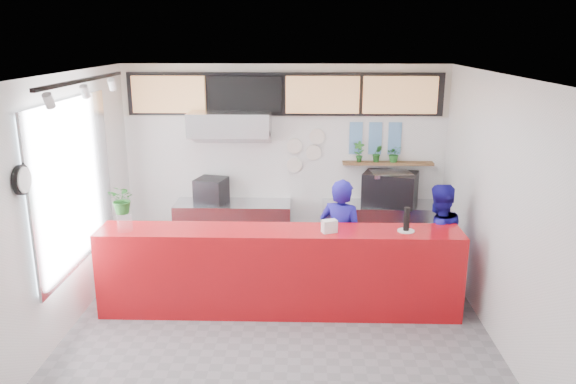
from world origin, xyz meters
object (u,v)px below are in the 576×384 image
at_px(service_counter, 279,271).
at_px(panini_oven, 211,191).
at_px(espresso_machine, 390,188).
at_px(pepper_mill, 407,219).
at_px(staff_right, 437,241).
at_px(staff_center, 341,239).

xyz_separation_m(service_counter, panini_oven, (-1.13, 1.80, 0.54)).
height_order(espresso_machine, pepper_mill, pepper_mill).
bearing_deg(panini_oven, service_counter, -43.08).
height_order(panini_oven, pepper_mill, pepper_mill).
bearing_deg(pepper_mill, staff_right, 45.49).
relative_size(service_counter, staff_center, 2.76).
xyz_separation_m(staff_center, staff_right, (1.27, 0.05, -0.04)).
xyz_separation_m(service_counter, staff_right, (2.07, 0.50, 0.23)).
distance_m(espresso_machine, pepper_mill, 1.82).
bearing_deg(staff_center, panini_oven, -12.41).
distance_m(staff_center, staff_right, 1.28).
bearing_deg(staff_center, pepper_mill, 170.91).
bearing_deg(service_counter, staff_center, 29.68).
bearing_deg(pepper_mill, service_counter, 179.31).
distance_m(service_counter, staff_right, 2.14).
bearing_deg(pepper_mill, staff_center, 148.24).
height_order(espresso_machine, staff_right, staff_right).
bearing_deg(espresso_machine, staff_center, -103.09).
bearing_deg(staff_right, espresso_machine, -90.78).
relative_size(panini_oven, staff_right, 0.28).
height_order(espresso_machine, staff_center, staff_center).
distance_m(service_counter, pepper_mill, 1.71).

